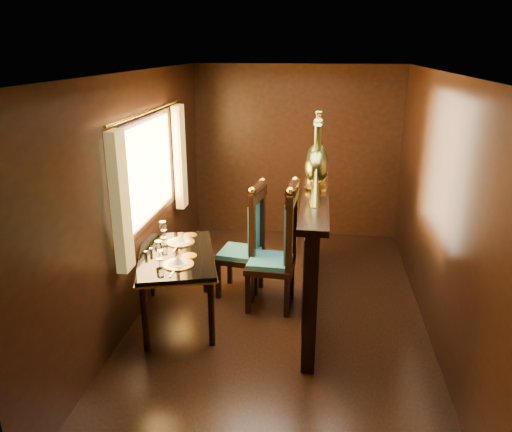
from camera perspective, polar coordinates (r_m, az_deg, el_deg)
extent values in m
plane|color=black|center=(5.48, 2.79, -11.07)|extent=(5.00, 5.00, 0.00)
cube|color=black|center=(7.39, 4.62, 7.25)|extent=(3.00, 0.04, 2.50)
cube|color=black|center=(2.70, -1.48, -14.33)|extent=(3.00, 0.04, 2.50)
cube|color=black|center=(5.30, -13.39, 2.11)|extent=(0.04, 5.00, 2.50)
cube|color=black|center=(5.09, 20.10, 0.76)|extent=(0.04, 5.00, 2.50)
cube|color=#EEE1C4|center=(4.75, 3.28, 16.06)|extent=(3.00, 5.00, 0.04)
cube|color=#FFC672|center=(5.52, -12.42, 5.00)|extent=(0.01, 1.70, 1.05)
cube|color=#FFB545|center=(4.62, -15.23, 1.47)|extent=(0.10, 0.22, 1.30)
cube|color=#FFB545|center=(6.40, -8.69, 6.64)|extent=(0.10, 0.22, 1.30)
cylinder|color=yellow|center=(5.38, -12.13, 11.67)|extent=(0.03, 2.20, 0.03)
cube|color=black|center=(5.45, 6.58, -3.73)|extent=(0.12, 2.60, 1.30)
cube|color=#383419|center=(5.43, 5.92, -3.21)|extent=(0.02, 2.20, 0.95)
cube|color=black|center=(5.22, 6.86, 3.18)|extent=(0.26, 2.70, 0.06)
cube|color=black|center=(5.13, -9.11, -4.49)|extent=(1.05, 1.39, 0.04)
cube|color=yellow|center=(5.14, -9.09, -4.80)|extent=(1.08, 1.41, 0.02)
cylinder|color=black|center=(4.82, -12.61, -11.39)|extent=(0.06, 0.06, 0.68)
cylinder|color=black|center=(4.81, -5.12, -11.06)|extent=(0.06, 0.06, 0.68)
cylinder|color=black|center=(5.80, -11.98, -5.91)|extent=(0.06, 0.06, 0.68)
cylinder|color=black|center=(5.79, -5.86, -5.62)|extent=(0.06, 0.06, 0.68)
cylinder|color=gold|center=(4.87, -8.87, -5.48)|extent=(0.30, 0.30, 0.01)
cone|color=silver|center=(4.84, -8.91, -4.89)|extent=(0.11, 0.11, 0.10)
cylinder|color=gold|center=(5.40, -8.62, -2.97)|extent=(0.30, 0.30, 0.01)
cone|color=silver|center=(5.38, -8.65, -2.43)|extent=(0.11, 0.11, 0.10)
cylinder|color=silver|center=(5.10, -12.49, -4.27)|extent=(0.03, 0.03, 0.06)
cylinder|color=silver|center=(5.16, -11.92, -3.92)|extent=(0.03, 0.03, 0.06)
cube|color=black|center=(5.41, 1.69, -5.68)|extent=(0.53, 0.53, 0.07)
cube|color=#134F57|center=(5.39, 1.70, -5.15)|extent=(0.48, 0.48, 0.05)
cube|color=#134F57|center=(5.23, 4.11, -1.64)|extent=(0.06, 0.40, 0.65)
cube|color=black|center=(5.38, -0.91, -8.91)|extent=(0.05, 0.05, 0.45)
cube|color=black|center=(5.32, 3.55, -9.29)|extent=(0.05, 0.05, 0.45)
cube|color=black|center=(5.74, -0.06, -7.01)|extent=(0.05, 0.05, 0.45)
cube|color=black|center=(5.69, 4.10, -7.33)|extent=(0.05, 0.05, 0.45)
sphere|color=yellow|center=(4.88, 3.95, 2.89)|extent=(0.08, 0.08, 0.08)
sphere|color=yellow|center=(5.28, 4.51, 4.11)|extent=(0.08, 0.08, 0.08)
cube|color=black|center=(5.71, -1.84, -4.64)|extent=(0.54, 0.54, 0.06)
cube|color=#134F57|center=(5.69, -1.85, -4.17)|extent=(0.49, 0.49, 0.05)
cube|color=#134F57|center=(5.50, 0.16, -1.10)|extent=(0.09, 0.37, 0.61)
cube|color=black|center=(5.70, -4.32, -7.40)|extent=(0.05, 0.05, 0.42)
cube|color=black|center=(5.59, -0.53, -7.92)|extent=(0.05, 0.05, 0.42)
cube|color=black|center=(6.04, -3.00, -5.83)|extent=(0.05, 0.05, 0.42)
cube|color=black|center=(5.93, 0.59, -6.29)|extent=(0.05, 0.05, 0.42)
sphere|color=yellow|center=(5.18, -0.45, 2.96)|extent=(0.07, 0.07, 0.07)
sphere|color=yellow|center=(5.55, 0.73, 4.03)|extent=(0.07, 0.07, 0.07)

